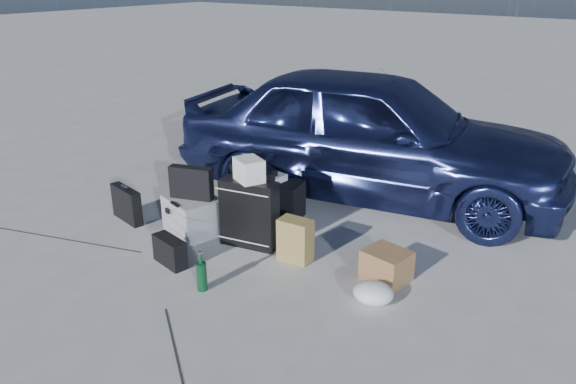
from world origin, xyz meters
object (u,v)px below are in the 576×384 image
object	(u,v)px
suitcase_right	(249,214)
pelican_case	(193,215)
briefcase	(127,204)
suitcase_left	(253,200)
green_bottle	(201,272)
car	(371,133)
duffel_bag	(266,197)
cardboard_box	(387,265)

from	to	relation	value
suitcase_right	pelican_case	bearing A→B (deg)	179.06
pelican_case	briefcase	xyz separation A→B (m)	(-0.77, -0.21, -0.01)
suitcase_left	green_bottle	size ratio (longest dim) A/B	1.94
car	suitcase_left	xyz separation A→B (m)	(-0.46, -1.57, -0.42)
duffel_bag	green_bottle	bearing A→B (deg)	-83.18
suitcase_left	suitcase_right	world-z (taller)	suitcase_left
duffel_bag	green_bottle	distance (m)	1.62
cardboard_box	briefcase	bearing A→B (deg)	-169.07
duffel_bag	suitcase_right	bearing A→B (deg)	-76.01
suitcase_right	cardboard_box	distance (m)	1.39
pelican_case	suitcase_left	world-z (taller)	suitcase_left
briefcase	suitcase_left	world-z (taller)	suitcase_left
car	suitcase_right	bearing A→B (deg)	159.51
briefcase	duffel_bag	world-z (taller)	duffel_bag
briefcase	duffel_bag	xyz separation A→B (m)	(1.08, 0.99, 0.02)
briefcase	cardboard_box	distance (m)	2.82
briefcase	suitcase_right	world-z (taller)	suitcase_right
briefcase	duffel_bag	bearing A→B (deg)	53.51
cardboard_box	suitcase_right	bearing A→B (deg)	-171.68
cardboard_box	suitcase_left	bearing A→B (deg)	177.05
suitcase_left	car	bearing A→B (deg)	88.00
pelican_case	suitcase_left	bearing A→B (deg)	57.29
duffel_bag	pelican_case	bearing A→B (deg)	-124.05
duffel_bag	briefcase	bearing A→B (deg)	-150.09
briefcase	suitcase_left	xyz separation A→B (m)	(1.22, 0.62, 0.15)
briefcase	green_bottle	world-z (taller)	briefcase
suitcase_left	cardboard_box	size ratio (longest dim) A/B	1.84
suitcase_left	green_bottle	distance (m)	1.22
pelican_case	suitcase_right	bearing A→B (deg)	26.28
suitcase_right	duffel_bag	distance (m)	0.75
green_bottle	briefcase	bearing A→B (deg)	161.95
car	pelican_case	bearing A→B (deg)	143.13
car	suitcase_right	size ratio (longest dim) A/B	6.63
pelican_case	suitcase_right	size ratio (longest dim) A/B	0.79
pelican_case	cardboard_box	size ratio (longest dim) A/B	1.45
briefcase	green_bottle	xyz separation A→B (m)	(1.62, -0.53, -0.01)
green_bottle	pelican_case	bearing A→B (deg)	138.94
cardboard_box	duffel_bag	bearing A→B (deg)	164.81
cardboard_box	pelican_case	bearing A→B (deg)	-170.72
green_bottle	suitcase_right	bearing A→B (deg)	103.60
suitcase_right	duffel_bag	world-z (taller)	suitcase_right
briefcase	suitcase_left	distance (m)	1.38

